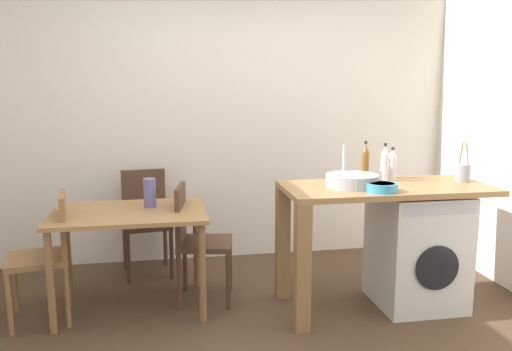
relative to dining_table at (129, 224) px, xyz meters
The scene contains 17 objects.
ground_plane 1.26m from the dining_table, 35.96° to the right, with size 5.46×5.46×0.00m, color #4C3826.
wall_back 1.58m from the dining_table, 51.57° to the left, with size 4.60×0.10×2.70m, color silver.
dining_table is the anchor object (origin of this frame).
chair_person_seat 0.57m from the dining_table, behind, with size 0.46×0.46×0.90m.
chair_opposite 0.50m from the dining_table, ahead, with size 0.46×0.46×0.90m.
chair_spare_by_wall 0.79m from the dining_table, 83.38° to the left, with size 0.45×0.45×0.90m.
kitchen_counter 1.66m from the dining_table, 10.17° to the right, with size 1.50×0.68×0.92m.
washing_machine 2.14m from the dining_table, ahead, with size 0.60×0.61×0.86m.
sink_basin 1.64m from the dining_table, 10.50° to the right, with size 0.38×0.38×0.09m, color #9EA0A5.
tap 1.64m from the dining_table, ahead, with size 0.02×0.02×0.28m, color #B2B2B7.
bottle_tall_green 1.83m from the dining_table, ahead, with size 0.06×0.06×0.30m.
bottle_squat_brown 1.95m from the dining_table, ahead, with size 0.06×0.06×0.29m.
bottle_clear_small 2.04m from the dining_table, ahead, with size 0.07×0.07×0.24m.
mixing_bowl 1.81m from the dining_table, 16.01° to the right, with size 0.22×0.22×0.06m.
utensil_crock 2.51m from the dining_table, ahead, with size 0.11×0.11×0.30m.
vase 0.27m from the dining_table, 33.69° to the left, with size 0.09×0.09×0.22m, color slate.
scissors 1.86m from the dining_table, 12.36° to the right, with size 0.15×0.06×0.01m.
Camera 1 is at (-0.63, -3.15, 1.64)m, focal length 36.76 mm.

